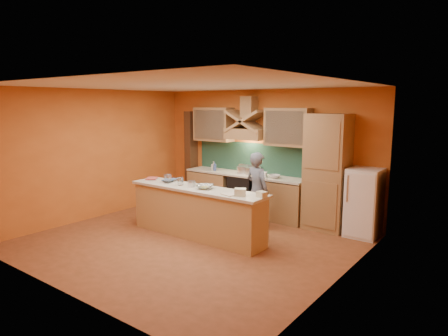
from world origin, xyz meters
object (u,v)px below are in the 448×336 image
Objects in this scene: stove at (245,194)px; person at (257,191)px; kitchen_scale at (192,184)px; mixing_bowl at (205,187)px; fridge at (364,203)px.

stove is 0.58× the size of person.
person reaches higher than stove.
stove is at bearing -29.50° from person.
kitchen_scale is at bearing 70.51° from person.
stove is at bearing 84.19° from kitchen_scale.
kitchen_scale is 0.31m from mixing_bowl.
mixing_bowl is at bearing -4.28° from kitchen_scale.
mixing_bowl is at bearing 82.40° from person.
stove is at bearing 101.83° from mixing_bowl.
person is at bearing -157.04° from fridge.
person is at bearing -43.51° from stove.
person is 1.20m from mixing_bowl.
fridge is 2.03m from person.
fridge is 0.84× the size of person.
person is (-1.87, -0.79, 0.12)m from fridge.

